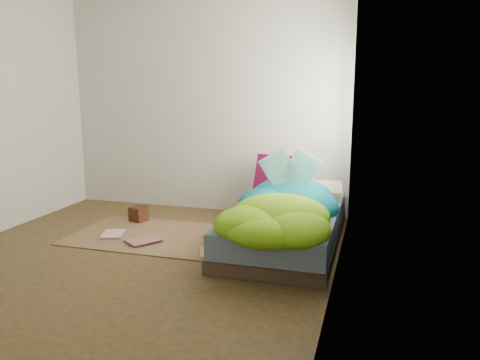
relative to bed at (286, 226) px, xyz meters
name	(u,v)px	position (x,y,z in m)	size (l,w,h in m)	color
ground	(139,255)	(-1.22, -0.72, -0.17)	(3.50, 3.50, 0.00)	#3F2F18
room_walls	(133,73)	(-1.21, -0.71, 1.46)	(3.54, 3.54, 2.62)	silver
bed	(286,226)	(0.00, 0.00, 0.00)	(1.00, 2.00, 0.34)	#36261D
duvet	(282,197)	(0.00, -0.22, 0.34)	(0.96, 1.84, 0.34)	#085C82
rug	(152,235)	(-1.37, -0.17, -0.16)	(1.60, 1.10, 0.01)	brown
pillow_floral	(314,191)	(0.19, 0.59, 0.24)	(0.58, 0.36, 0.13)	beige
pillow_magenta	(275,174)	(-0.27, 0.68, 0.38)	(0.42, 0.13, 0.42)	#4C0529
open_book	(291,158)	(0.01, 0.11, 0.66)	(0.48, 0.10, 0.29)	#297F37
wooden_box	(139,214)	(-1.75, 0.26, -0.07)	(0.16, 0.16, 0.16)	#33120B
floor_book_a	(103,234)	(-1.85, -0.33, -0.15)	(0.21, 0.29, 0.02)	white
floor_book_b	(138,238)	(-1.43, -0.35, -0.14)	(0.23, 0.31, 0.03)	#B76971
floor_book_c	(200,253)	(-0.69, -0.56, -0.15)	(0.20, 0.27, 0.02)	tan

